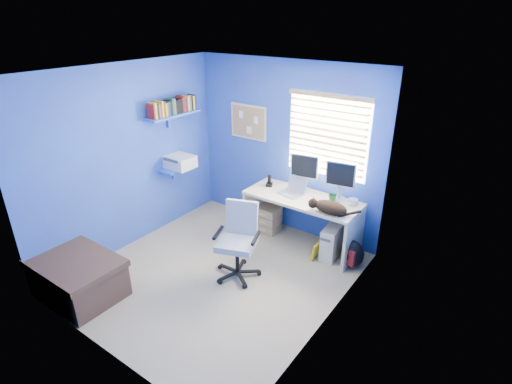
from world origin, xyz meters
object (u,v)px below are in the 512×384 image
Objects in this scene: desk at (301,221)px; cat at (331,207)px; tower_pc at (332,241)px; office_chair at (238,250)px; laptop at (291,187)px.

cat is (0.51, -0.21, 0.45)m from desk.
desk is 3.56× the size of tower_pc.
tower_pc is 0.48× the size of office_chair.
laptop is at bearing 151.71° from cat.
laptop is at bearing 84.45° from office_chair.
desk is at bearing 172.25° from tower_pc.
laptop reaches higher than cat.
cat is at bearing 47.47° from office_chair.
laptop reaches higher than office_chair.
cat is 0.46× the size of office_chair.
laptop is (-0.18, -0.00, 0.48)m from desk.
cat is (0.70, -0.21, -0.03)m from laptop.
laptop is 0.73m from cat.
cat is at bearing -4.48° from laptop.
desk is 0.51m from laptop.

